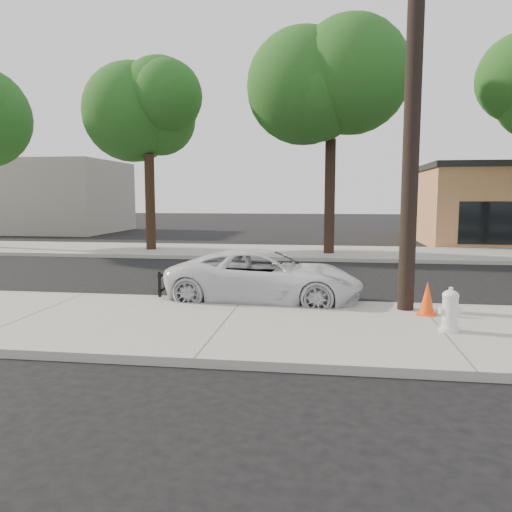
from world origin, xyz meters
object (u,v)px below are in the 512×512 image
object	(u,v)px
utility_pole	(413,89)
traffic_cone	(427,299)
police_cruiser	(265,276)
fire_hydrant	(450,311)

from	to	relation	value
utility_pole	traffic_cone	size ratio (longest dim) A/B	13.13
utility_pole	police_cruiser	bearing A→B (deg)	163.91
utility_pole	traffic_cone	world-z (taller)	utility_pole
traffic_cone	fire_hydrant	bearing A→B (deg)	-82.71
police_cruiser	fire_hydrant	xyz separation A→B (m)	(3.63, -2.58, -0.13)
fire_hydrant	traffic_cone	distance (m)	1.24
police_cruiser	fire_hydrant	bearing A→B (deg)	-122.19
traffic_cone	police_cruiser	bearing A→B (deg)	158.83
police_cruiser	traffic_cone	world-z (taller)	police_cruiser
fire_hydrant	police_cruiser	bearing A→B (deg)	136.09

